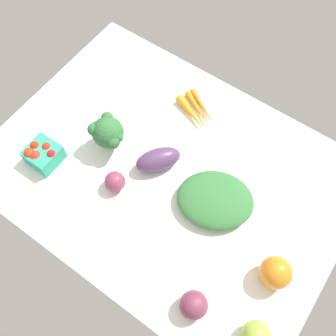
# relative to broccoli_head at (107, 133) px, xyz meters

# --- Properties ---
(tablecloth) EXTENTS (1.04, 0.76, 0.02)m
(tablecloth) POSITION_rel_broccoli_head_xyz_m (-0.19, -0.03, -0.08)
(tablecloth) COLOR white
(tablecloth) RESTS_ON ground
(broccoli_head) EXTENTS (0.11, 0.10, 0.12)m
(broccoli_head) POSITION_rel_broccoli_head_xyz_m (0.00, 0.00, 0.00)
(broccoli_head) COLOR #93C685
(broccoli_head) RESTS_ON tablecloth
(bell_pepper_orange) EXTENTS (0.11, 0.11, 0.09)m
(bell_pepper_orange) POSITION_rel_broccoli_head_xyz_m (-0.59, 0.07, -0.03)
(bell_pepper_orange) COLOR orange
(bell_pepper_orange) RESTS_ON tablecloth
(berry_basket) EXTENTS (0.09, 0.09, 0.07)m
(berry_basket) POSITION_rel_broccoli_head_xyz_m (0.13, 0.15, -0.04)
(berry_basket) COLOR teal
(berry_basket) RESTS_ON tablecloth
(leafy_greens_clump) EXTENTS (0.27, 0.25, 0.05)m
(leafy_greens_clump) POSITION_rel_broccoli_head_xyz_m (-0.36, -0.02, -0.05)
(leafy_greens_clump) COLOR #337137
(leafy_greens_clump) RESTS_ON tablecloth
(carrot_bunch) EXTENTS (0.16, 0.13, 0.03)m
(carrot_bunch) POSITION_rel_broccoli_head_xyz_m (-0.15, -0.25, -0.06)
(carrot_bunch) COLOR orange
(carrot_bunch) RESTS_ON tablecloth
(red_onion_near_basket) EXTENTS (0.06, 0.06, 0.06)m
(red_onion_near_basket) POSITION_rel_broccoli_head_xyz_m (-0.10, 0.10, -0.04)
(red_onion_near_basket) COLOR #82374F
(red_onion_near_basket) RESTS_ON tablecloth
(heirloom_tomato_green) EXTENTS (0.07, 0.07, 0.07)m
(heirloom_tomato_green) POSITION_rel_broccoli_head_xyz_m (-0.63, 0.22, -0.04)
(heirloom_tomato_green) COLOR #91BB3E
(heirloom_tomato_green) RESTS_ON tablecloth
(red_onion_center) EXTENTS (0.07, 0.07, 0.07)m
(red_onion_center) POSITION_rel_broccoli_head_xyz_m (-0.47, 0.25, -0.04)
(red_onion_center) COLOR brown
(red_onion_center) RESTS_ON tablecloth
(eggplant) EXTENTS (0.13, 0.15, 0.07)m
(eggplant) POSITION_rel_broccoli_head_xyz_m (-0.16, -0.03, -0.04)
(eggplant) COLOR #563761
(eggplant) RESTS_ON tablecloth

